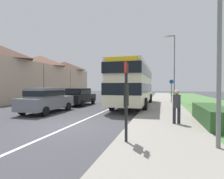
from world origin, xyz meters
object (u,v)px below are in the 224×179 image
object	(u,v)px
double_decker_bus	(134,83)
bus_stop_sign	(126,96)
pedestrian_at_stop	(177,105)
cycle_route_sign	(171,90)
street_lamp_mid	(173,64)
parked_car_black	(79,96)
parked_car_grey	(46,99)

from	to	relation	value
double_decker_bus	bus_stop_sign	world-z (taller)	double_decker_bus
double_decker_bus	pedestrian_at_stop	xyz separation A→B (m)	(3.07, -7.39, -1.17)
double_decker_bus	bus_stop_sign	distance (m)	10.69
double_decker_bus	pedestrian_at_stop	size ratio (longest dim) A/B	6.43
cycle_route_sign	double_decker_bus	bearing A→B (deg)	-134.09
cycle_route_sign	street_lamp_mid	bearing A→B (deg)	67.53
pedestrian_at_stop	street_lamp_mid	xyz separation A→B (m)	(0.52, 11.37, 3.18)
parked_car_black	pedestrian_at_stop	size ratio (longest dim) A/B	2.44
pedestrian_at_stop	street_lamp_mid	world-z (taller)	street_lamp_mid
cycle_route_sign	parked_car_grey	bearing A→B (deg)	-134.00
double_decker_bus	bus_stop_sign	bearing A→B (deg)	-82.67
pedestrian_at_stop	bus_stop_sign	bearing A→B (deg)	-118.14
pedestrian_at_stop	street_lamp_mid	size ratio (longest dim) A/B	0.23
bus_stop_sign	cycle_route_sign	distance (m)	14.22
parked_car_grey	bus_stop_sign	xyz separation A→B (m)	(6.60, -5.15, 0.60)
cycle_route_sign	street_lamp_mid	size ratio (longest dim) A/B	0.35
parked_car_grey	cycle_route_sign	size ratio (longest dim) A/B	1.72
parked_car_grey	street_lamp_mid	xyz separation A→B (m)	(8.82, 9.42, 3.22)
street_lamp_mid	cycle_route_sign	bearing A→B (deg)	-112.47
parked_car_black	street_lamp_mid	xyz separation A→B (m)	(8.82, 4.39, 3.26)
parked_car_grey	cycle_route_sign	distance (m)	12.42
parked_car_black	bus_stop_sign	world-z (taller)	bus_stop_sign
parked_car_black	street_lamp_mid	distance (m)	10.38
bus_stop_sign	pedestrian_at_stop	bearing A→B (deg)	61.86
parked_car_black	pedestrian_at_stop	bearing A→B (deg)	-40.03
cycle_route_sign	parked_car_black	bearing A→B (deg)	-155.62
pedestrian_at_stop	parked_car_black	bearing A→B (deg)	139.97
pedestrian_at_stop	bus_stop_sign	xyz separation A→B (m)	(-1.71, -3.19, 0.56)
bus_stop_sign	street_lamp_mid	size ratio (longest dim) A/B	0.36
pedestrian_at_stop	cycle_route_sign	bearing A→B (deg)	88.35
street_lamp_mid	parked_car_grey	bearing A→B (deg)	-133.14
parked_car_grey	parked_car_black	distance (m)	5.02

